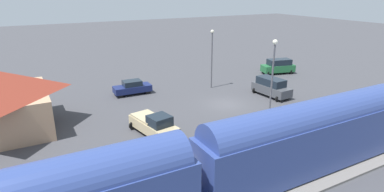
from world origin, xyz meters
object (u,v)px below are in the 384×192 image
Objects in this scene: passenger_train at (194,168)px; suv_charcoal at (271,87)px; pedestrian_waiting_far at (362,110)px; light_pole_near_platform at (272,75)px; pickup_tan at (154,125)px; pedestrian_on_platform at (221,152)px; suv_green at (278,66)px; sedan_navy at (132,87)px; light_pole_lot_center at (212,52)px.

passenger_train is 23.02m from suv_charcoal.
passenger_train reaches higher than pedestrian_waiting_far.
light_pole_near_platform is (-7.11, 6.66, 4.00)m from suv_charcoal.
passenger_train is at bearing 170.42° from pickup_tan.
pedestrian_on_platform is 0.33× the size of suv_green.
passenger_train is at bearing 100.15° from pedestrian_waiting_far.
pickup_tan is at bearing 69.35° from light_pole_near_platform.
pedestrian_waiting_far is 25.21m from sedan_navy.
suv_charcoal is 0.61× the size of light_pole_near_platform.
light_pole_lot_center reaches higher than pickup_tan.
pedestrian_waiting_far is 10.49m from suv_charcoal.
pickup_tan is at bearing 129.10° from light_pole_lot_center.
pedestrian_waiting_far is (3.68, -20.57, -1.58)m from passenger_train.
pedestrian_waiting_far is at bearing -167.27° from suv_charcoal.
sedan_navy is 0.87× the size of suv_green.
suv_green is at bearing -65.92° from pickup_tan.
pedestrian_on_platform is 0.34× the size of suv_charcoal.
sedan_navy is 12.20m from pickup_tan.
light_pole_near_platform reaches higher than pickup_tan.
suv_charcoal reaches higher than pedestrian_on_platform.
pickup_tan is 15.86m from light_pole_lot_center.
light_pole_lot_center is at bearing 22.43° from pedestrian_waiting_far.
passenger_train reaches higher than pickup_tan.
light_pole_lot_center reaches higher than suv_charcoal.
light_pole_lot_center is at bearing 35.58° from suv_charcoal.
passenger_train is at bearing 170.37° from sedan_navy.
sedan_navy is (22.53, -3.82, -1.98)m from passenger_train.
suv_green is 21.38m from light_pole_near_platform.
pedestrian_on_platform is 29.08m from suv_green.
pedestrian_waiting_far is at bearing -88.41° from pedestrian_on_platform.
passenger_train is 7.75× the size of sedan_navy.
pedestrian_waiting_far is 18.23m from light_pole_lot_center.
pickup_tan reaches higher than pedestrian_waiting_far.
pedestrian_on_platform is 19.31m from sedan_navy.
suv_charcoal is 0.67× the size of light_pole_lot_center.
suv_green is 0.70× the size of light_pole_lot_center.
pickup_tan is at bearing 101.68° from suv_charcoal.
suv_charcoal is 0.89× the size of pickup_tan.
sedan_navy is (18.84, 16.75, -0.40)m from pedestrian_waiting_far.
pickup_tan is (10.50, -1.77, -1.83)m from passenger_train.
pedestrian_on_platform is 0.23× the size of light_pole_lot_center.
sedan_navy is at bearing -9.63° from passenger_train.
pickup_tan is at bearing 114.08° from suv_green.
suv_charcoal is 10.53m from light_pole_near_platform.
light_pole_lot_center is at bearing -103.05° from sedan_navy.
pedestrian_on_platform is 9.26m from light_pole_near_platform.
pickup_tan is at bearing 170.33° from sedan_navy.
sedan_navy is 10.89m from light_pole_lot_center.
light_pole_lot_center is (16.54, 6.83, 3.46)m from pedestrian_waiting_far.
pedestrian_waiting_far is at bearing 161.54° from suv_green.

